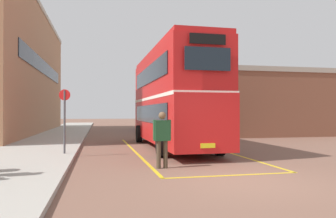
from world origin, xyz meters
TOP-DOWN VIEW (x-y plane):
  - ground_plane at (0.00, 14.40)m, footprint 135.60×135.60m
  - sidewalk_left at (-6.50, 16.80)m, footprint 4.00×57.60m
  - brick_building_left at (-11.07, 21.27)m, footprint 6.06×24.36m
  - depot_building_right at (9.96, 19.05)m, footprint 9.04×12.40m
  - double_decker_bus at (-0.03, 8.12)m, footprint 2.82×10.70m
  - single_deck_bus at (2.49, 23.59)m, footprint 3.06×9.49m
  - pedestrian_boarding at (-1.64, 2.31)m, footprint 0.59×0.28m
  - bus_stop_sign at (-4.93, 5.70)m, footprint 0.44×0.10m
  - bay_marking_yellow at (-0.02, 6.18)m, footprint 4.25×12.71m

SIDE VIEW (x-z plane):
  - ground_plane at x=0.00m, z-range 0.00..0.00m
  - bay_marking_yellow at x=-0.02m, z-range 0.00..0.01m
  - sidewalk_left at x=-6.50m, z-range 0.00..0.14m
  - pedestrian_boarding at x=-1.64m, z-range 0.15..1.93m
  - single_deck_bus at x=2.49m, z-range 0.13..3.15m
  - bus_stop_sign at x=-4.93m, z-range 0.40..2.95m
  - depot_building_right at x=9.96m, z-range 0.00..4.97m
  - double_decker_bus at x=-0.03m, z-range 0.14..4.89m
  - brick_building_left at x=-11.07m, z-range 0.00..10.34m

